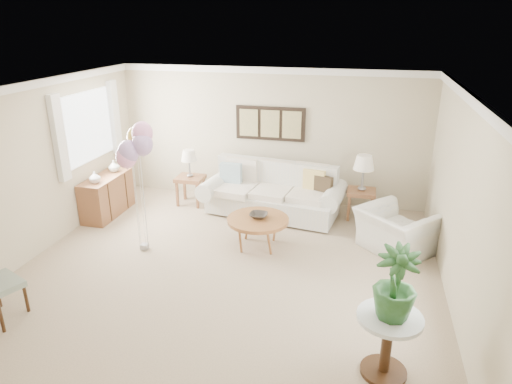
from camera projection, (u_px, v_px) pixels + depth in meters
ground_plane at (226, 272)px, 6.59m from camera, size 6.00×6.00×0.00m
room_shell at (218, 162)px, 6.12m from camera, size 6.04×6.04×2.60m
wall_art_triptych at (270, 124)px, 8.72m from camera, size 1.35×0.06×0.65m
sofa at (273, 195)px, 8.45m from camera, size 2.70×1.28×0.95m
end_table_left at (190, 181)px, 8.87m from camera, size 0.52×0.47×0.57m
end_table_right at (361, 195)px, 8.22m from camera, size 0.50×0.46×0.55m
lamp_left at (189, 156)px, 8.69m from camera, size 0.30×0.30×0.54m
lamp_right at (364, 164)px, 8.01m from camera, size 0.37×0.37×0.65m
coffee_table at (258, 221)px, 7.18m from camera, size 0.98×0.98×0.49m
decor_bowl at (259, 215)px, 7.18m from camera, size 0.29×0.29×0.07m
armchair at (395, 231)px, 7.09m from camera, size 1.39×1.38×0.68m
side_table at (388, 330)px, 4.53m from camera, size 0.65×0.65×0.71m
potted_plant at (395, 283)px, 4.33m from camera, size 0.43×0.43×0.75m
credenza at (107, 196)px, 8.43m from camera, size 0.46×1.20×0.74m
vase_white at (95, 177)px, 7.95m from camera, size 0.24×0.24×0.21m
vase_sage at (114, 166)px, 8.53m from camera, size 0.27×0.27×0.21m
balloon_cluster at (135, 145)px, 6.62m from camera, size 0.53×0.55×2.06m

